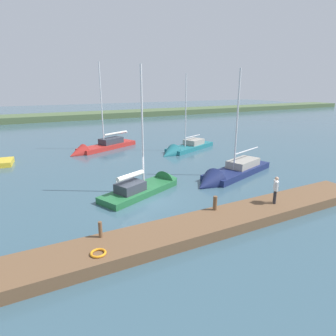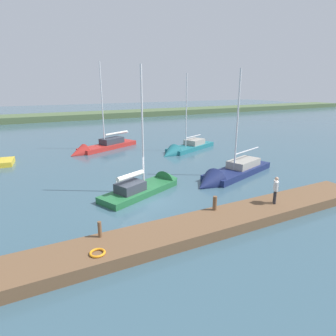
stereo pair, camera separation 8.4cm
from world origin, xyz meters
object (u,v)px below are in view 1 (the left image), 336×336
at_px(sailboat_mid_channel, 151,187).
at_px(sailboat_behind_pier, 228,175).
at_px(sailboat_inner_slip, 99,149).
at_px(mooring_post_far, 215,203).
at_px(sailboat_near_dock, 183,150).
at_px(person_on_dock, 276,188).
at_px(life_ring_buoy, 98,253).
at_px(mooring_post_near, 100,229).

height_order(sailboat_mid_channel, sailboat_behind_pier, sailboat_mid_channel).
bearing_deg(sailboat_inner_slip, mooring_post_far, 67.68).
relative_size(sailboat_near_dock, sailboat_inner_slip, 0.89).
height_order(sailboat_behind_pier, person_on_dock, sailboat_behind_pier).
bearing_deg(sailboat_inner_slip, life_ring_buoy, 49.78).
relative_size(sailboat_behind_pier, sailboat_inner_slip, 0.89).
xyz_separation_m(mooring_post_far, life_ring_buoy, (6.78, 1.30, -0.34)).
bearing_deg(sailboat_mid_channel, person_on_dock, -78.94).
distance_m(life_ring_buoy, person_on_dock, 10.44).
bearing_deg(mooring_post_near, sailboat_mid_channel, -131.05).
bearing_deg(mooring_post_far, person_on_dock, 166.77).
bearing_deg(life_ring_buoy, sailboat_behind_pier, -150.93).
bearing_deg(sailboat_inner_slip, sailboat_mid_channel, 64.55).
relative_size(mooring_post_far, life_ring_buoy, 1.19).
height_order(sailboat_near_dock, sailboat_behind_pier, sailboat_behind_pier).
relative_size(life_ring_buoy, person_on_dock, 0.41).
height_order(sailboat_near_dock, sailboat_inner_slip, sailboat_inner_slip).
relative_size(sailboat_near_dock, person_on_dock, 5.86).
bearing_deg(sailboat_near_dock, mooring_post_far, 41.67).
distance_m(mooring_post_near, sailboat_behind_pier, 12.94).
relative_size(mooring_post_far, sailboat_mid_channel, 0.08).
xyz_separation_m(sailboat_mid_channel, sailboat_inner_slip, (0.05, -14.28, 0.02)).
relative_size(sailboat_inner_slip, person_on_dock, 6.59).
height_order(mooring_post_near, mooring_post_far, mooring_post_far).
bearing_deg(sailboat_near_dock, mooring_post_near, 25.34).
bearing_deg(mooring_post_near, person_on_dock, 175.12).
height_order(mooring_post_near, sailboat_inner_slip, sailboat_inner_slip).
relative_size(life_ring_buoy, sailboat_inner_slip, 0.06).
bearing_deg(mooring_post_far, sailboat_near_dock, -114.73).
relative_size(mooring_post_near, person_on_dock, 0.47).
bearing_deg(sailboat_inner_slip, sailboat_behind_pier, 88.29).
relative_size(mooring_post_far, sailboat_near_dock, 0.08).
height_order(life_ring_buoy, sailboat_behind_pier, sailboat_behind_pier).
distance_m(mooring_post_far, sailboat_behind_pier, 7.71).
relative_size(mooring_post_near, mooring_post_far, 0.95).
xyz_separation_m(mooring_post_far, sailboat_inner_slip, (1.19, -20.25, -0.78)).
bearing_deg(sailboat_near_dock, sailboat_behind_pier, 56.66).
xyz_separation_m(mooring_post_near, sailboat_inner_slip, (-5.14, -20.25, -0.76)).
bearing_deg(sailboat_inner_slip, sailboat_near_dock, 124.01).
distance_m(mooring_post_near, sailboat_mid_channel, 7.95).
bearing_deg(sailboat_behind_pier, mooring_post_near, 6.45).
bearing_deg(sailboat_mid_channel, sailboat_behind_pier, -28.24).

